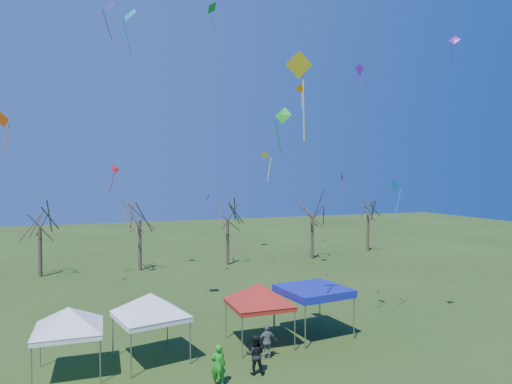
# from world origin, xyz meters

# --- Properties ---
(ground) EXTENTS (140.00, 140.00, 0.00)m
(ground) POSITION_xyz_m (0.00, 0.00, 0.00)
(ground) COLOR #2B4215
(ground) RESTS_ON ground
(tree_1) EXTENTS (3.42, 3.42, 7.54)m
(tree_1) POSITION_xyz_m (-10.77, 24.65, 5.79)
(tree_1) COLOR #3D2D21
(tree_1) RESTS_ON ground
(tree_2) EXTENTS (3.71, 3.71, 8.18)m
(tree_2) POSITION_xyz_m (-2.37, 24.38, 6.29)
(tree_2) COLOR #3D2D21
(tree_2) RESTS_ON ground
(tree_3) EXTENTS (3.59, 3.59, 7.91)m
(tree_3) POSITION_xyz_m (6.03, 24.04, 6.08)
(tree_3) COLOR #3D2D21
(tree_3) RESTS_ON ground
(tree_4) EXTENTS (3.58, 3.58, 7.89)m
(tree_4) POSITION_xyz_m (15.36, 24.00, 6.06)
(tree_4) COLOR #3D2D21
(tree_4) RESTS_ON ground
(tree_5) EXTENTS (3.39, 3.39, 7.46)m
(tree_5) POSITION_xyz_m (23.72, 26.07, 5.73)
(tree_5) COLOR #3D2D21
(tree_5) RESTS_ON ground
(tent_white_west) EXTENTS (3.95, 3.95, 3.49)m
(tent_white_west) POSITION_xyz_m (-7.85, 2.61, 2.81)
(tent_white_west) COLOR gray
(tent_white_west) RESTS_ON ground
(tent_white_mid) EXTENTS (4.12, 4.12, 3.72)m
(tent_white_mid) POSITION_xyz_m (-4.27, 2.96, 3.00)
(tent_white_mid) COLOR gray
(tent_white_mid) RESTS_ON ground
(tent_red) EXTENTS (4.20, 4.20, 3.70)m
(tent_red) POSITION_xyz_m (1.26, 3.06, 2.98)
(tent_red) COLOR gray
(tent_red) RESTS_ON ground
(tent_blue) EXTENTS (3.71, 3.71, 2.63)m
(tent_blue) POSITION_xyz_m (4.57, 3.38, 2.42)
(tent_blue) COLOR gray
(tent_blue) RESTS_ON ground
(person_grey) EXTENTS (0.98, 0.45, 1.63)m
(person_grey) POSITION_xyz_m (0.98, 1.25, 0.81)
(person_grey) COLOR slate
(person_grey) RESTS_ON ground
(person_dark) EXTENTS (1.03, 0.93, 1.74)m
(person_dark) POSITION_xyz_m (-0.15, -0.16, 0.87)
(person_dark) COLOR black
(person_dark) RESTS_ON ground
(person_green) EXTENTS (0.69, 0.51, 1.74)m
(person_green) POSITION_xyz_m (-2.00, -0.67, 0.87)
(person_green) COLOR #1AA31C
(person_green) RESTS_ON ground
(kite_22) EXTENTS (1.00, 1.01, 2.74)m
(kite_22) POSITION_xyz_m (8.11, 19.24, 10.50)
(kite_22) COLOR yellow
(kite_22) RESTS_ON ground
(kite_13) EXTENTS (1.05, 0.97, 2.21)m
(kite_13) POSITION_xyz_m (-4.73, 20.54, 9.28)
(kite_13) COLOR red
(kite_13) RESTS_ON ground
(kite_24) EXTENTS (1.12, 1.23, 2.65)m
(kite_24) POSITION_xyz_m (-4.65, 7.75, 17.70)
(kite_24) COLOR #0B9CAF
(kite_24) RESTS_ON ground
(kite_2) EXTENTS (1.28, 1.13, 3.13)m
(kite_2) POSITION_xyz_m (-12.82, 20.48, 12.98)
(kite_2) COLOR #DC490B
(kite_2) RESTS_ON ground
(kite_3) EXTENTS (1.70, 1.77, 3.44)m
(kite_3) POSITION_xyz_m (4.80, 25.23, 25.25)
(kite_3) COLOR #1CA619
(kite_3) RESTS_ON ground
(kite_5) EXTENTS (1.25, 0.77, 3.89)m
(kite_5) POSITION_xyz_m (1.61, -0.80, 13.48)
(kite_5) COLOR gold
(kite_5) RESTS_ON ground
(kite_9) EXTENTS (0.66, 0.71, 1.52)m
(kite_9) POSITION_xyz_m (10.58, -0.37, 15.60)
(kite_9) COLOR purple
(kite_9) RESTS_ON ground
(kite_26) EXTENTS (1.11, 1.16, 2.79)m
(kite_26) POSITION_xyz_m (-5.10, 18.96, 21.94)
(kite_26) COLOR #5619B0
(kite_26) RESTS_ON ground
(kite_17) EXTENTS (0.51, 0.85, 2.62)m
(kite_17) POSITION_xyz_m (10.64, 4.28, 8.13)
(kite_17) COLOR #1485DB
(kite_17) RESTS_ON ground
(kite_19) EXTENTS (0.57, 0.72, 1.91)m
(kite_19) POSITION_xyz_m (2.89, 19.65, 6.86)
(kite_19) COLOR purple
(kite_19) RESTS_ON ground
(kite_27) EXTENTS (0.86, 0.96, 2.29)m
(kite_27) POSITION_xyz_m (2.05, 1.89, 11.69)
(kite_27) COLOR green
(kite_27) RESTS_ON ground
(kite_18) EXTENTS (0.75, 0.55, 1.79)m
(kite_18) POSITION_xyz_m (7.33, 10.71, 14.91)
(kite_18) COLOR orange
(kite_18) RESTS_ON ground
(kite_12) EXTENTS (0.53, 0.94, 2.84)m
(kite_12) POSITION_xyz_m (18.98, 24.00, 8.59)
(kite_12) COLOR purple
(kite_12) RESTS_ON ground
(kite_25) EXTENTS (0.66, 0.32, 1.50)m
(kite_25) POSITION_xyz_m (7.96, 4.21, 14.94)
(kite_25) COLOR purple
(kite_25) RESTS_ON ground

